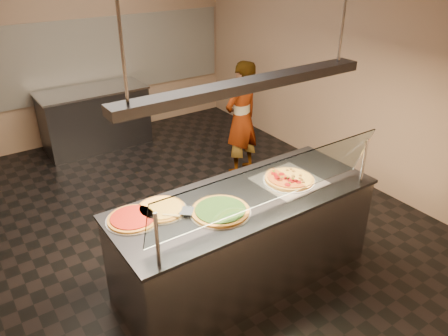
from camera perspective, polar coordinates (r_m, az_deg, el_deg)
ground at (r=5.31m, az=-5.77°, el=-6.42°), size 5.00×6.00×0.02m
wall_back at (r=7.36m, az=-18.25°, el=14.93°), size 5.00×0.02×3.00m
wall_front at (r=2.65m, az=26.43°, el=-8.85°), size 5.00×0.02×3.00m
wall_right at (r=6.17m, az=14.88°, el=13.12°), size 0.02×6.00×3.00m
tile_band at (r=7.37m, az=-17.95°, el=13.39°), size 4.90×0.02×1.20m
serving_counter at (r=4.15m, az=2.67°, el=-9.23°), size 2.44×0.94×0.93m
sneeze_guard at (r=3.51m, az=6.30°, el=-2.01°), size 2.20×0.18×0.54m
perforated_tray at (r=4.17m, az=8.45°, el=-1.61°), size 0.58×0.58×0.01m
half_pizza_pepperoni at (r=4.09m, az=7.33°, el=-1.71°), size 0.26×0.47×0.05m
half_pizza_sausage at (r=4.23m, az=9.60°, el=-0.95°), size 0.25×0.47×0.04m
pizza_spinach at (r=3.66m, az=-0.51°, el=-5.57°), size 0.52×0.52×0.03m
pizza_cheese at (r=3.73m, az=-8.26°, el=-5.28°), size 0.44×0.44×0.03m
pizza_tomato at (r=3.64m, az=-11.86°, el=-6.46°), size 0.44×0.44×0.03m
pizza_spatula at (r=3.63m, az=-6.11°, el=-5.86°), size 0.29×0.17×0.02m
prep_table at (r=7.20m, az=-16.46°, el=6.26°), size 1.62×0.74×0.93m
worker at (r=5.97m, az=2.30°, el=6.42°), size 0.65×0.50×1.59m
heat_lamp_housing at (r=3.47m, az=3.21°, el=10.81°), size 2.30×0.18×0.08m
lamp_rod_left at (r=2.86m, az=-13.49°, el=17.75°), size 0.02×0.02×1.01m
lamp_rod_right at (r=4.04m, az=15.58°, el=20.22°), size 0.02×0.02×1.01m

